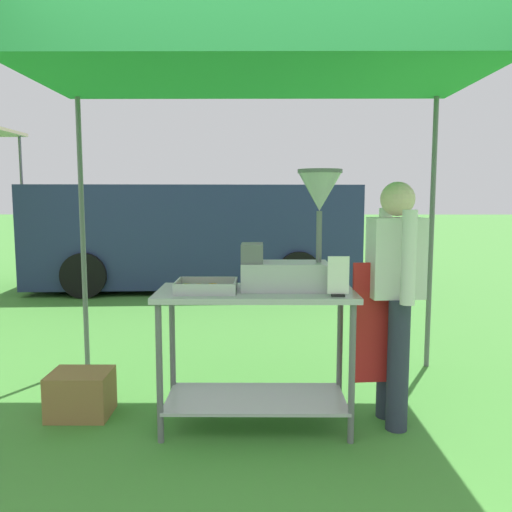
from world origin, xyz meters
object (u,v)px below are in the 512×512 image
(stall_canopy, at_px, (256,68))
(menu_sign, at_px, (338,279))
(van_navy, at_px, (195,234))
(supply_crate, at_px, (81,394))
(donut_cart, at_px, (256,332))
(vendor, at_px, (394,290))
(donut_fryer, at_px, (295,242))
(donut_tray, at_px, (206,288))

(stall_canopy, bearing_deg, menu_sign, -31.55)
(van_navy, bearing_deg, stall_canopy, -78.80)
(menu_sign, relative_size, supply_crate, 0.60)
(donut_cart, xyz_separation_m, supply_crate, (-1.22, 0.15, -0.48))
(stall_canopy, height_order, supply_crate, stall_canopy)
(van_navy, bearing_deg, menu_sign, -74.58)
(menu_sign, relative_size, vendor, 0.15)
(stall_canopy, distance_m, van_navy, 5.62)
(donut_fryer, relative_size, van_navy, 0.15)
(menu_sign, xyz_separation_m, van_navy, (-1.55, 5.63, -0.14))
(menu_sign, bearing_deg, stall_canopy, 148.45)
(donut_tray, xyz_separation_m, van_navy, (-0.74, 5.47, -0.06))
(donut_cart, distance_m, supply_crate, 1.32)
(donut_cart, bearing_deg, donut_tray, -171.04)
(donut_tray, distance_m, menu_sign, 0.84)
(donut_fryer, bearing_deg, donut_tray, -172.79)
(stall_canopy, bearing_deg, donut_tray, -155.05)
(stall_canopy, relative_size, supply_crate, 7.91)
(stall_canopy, xyz_separation_m, vendor, (0.90, -0.05, -1.42))
(donut_cart, distance_m, donut_tray, 0.44)
(donut_fryer, distance_m, menu_sign, 0.39)
(donut_fryer, distance_m, vendor, 0.72)
(donut_tray, bearing_deg, donut_fryer, 7.21)
(supply_crate, bearing_deg, donut_tray, -12.74)
(menu_sign, height_order, van_navy, van_navy)
(menu_sign, height_order, vendor, vendor)
(donut_cart, height_order, vendor, vendor)
(donut_cart, bearing_deg, vendor, 3.09)
(donut_cart, bearing_deg, donut_fryer, 5.00)
(stall_canopy, relative_size, donut_cart, 2.55)
(stall_canopy, xyz_separation_m, supply_crate, (-1.22, 0.05, -2.17))
(donut_tray, xyz_separation_m, vendor, (1.22, 0.10, -0.03))
(stall_canopy, relative_size, menu_sign, 13.28)
(donut_tray, height_order, menu_sign, menu_sign)
(donut_fryer, relative_size, vendor, 0.48)
(donut_cart, relative_size, vendor, 0.79)
(donut_fryer, relative_size, menu_sign, 3.16)
(supply_crate, bearing_deg, vendor, -2.81)
(donut_cart, bearing_deg, supply_crate, 172.84)
(menu_sign, distance_m, van_navy, 5.84)
(donut_cart, distance_m, menu_sign, 0.66)
(menu_sign, bearing_deg, vendor, 32.46)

